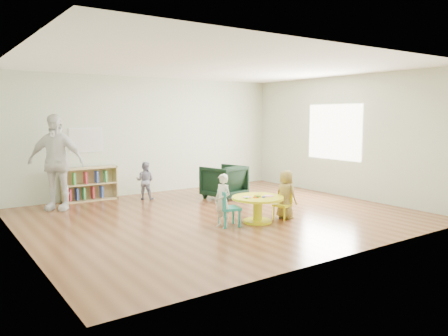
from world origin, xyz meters
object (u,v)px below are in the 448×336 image
object	(u,v)px
activity_table	(258,205)
kid_chair_left	(227,207)
armchair	(224,182)
child_left	(223,201)
kid_chair_right	(283,204)
bookshelf	(89,184)
toddler	(145,181)
child_right	(286,195)
adult_caretaker	(56,162)

from	to	relation	value
activity_table	kid_chair_left	distance (m)	0.63
activity_table	armchair	world-z (taller)	armchair
child_left	kid_chair_left	bearing A→B (deg)	82.58
kid_chair_right	bookshelf	bearing A→B (deg)	15.91
kid_chair_left	kid_chair_right	size ratio (longest dim) A/B	1.20
kid_chair_left	kid_chair_right	distance (m)	1.19
kid_chair_left	child_left	world-z (taller)	child_left
kid_chair_right	toddler	world-z (taller)	toddler
bookshelf	child_right	xyz separation A→B (m)	(2.44, -3.77, 0.08)
kid_chair_left	child_right	bearing A→B (deg)	96.30
activity_table	kid_chair_right	distance (m)	0.56
toddler	child_right	bearing A→B (deg)	154.93
kid_chair_right	toddler	distance (m)	3.43
activity_table	child_left	distance (m)	0.73
kid_chair_right	adult_caretaker	xyz separation A→B (m)	(-3.22, 3.22, 0.69)
armchair	child_right	xyz separation A→B (m)	(-0.19, -2.28, 0.07)
kid_chair_right	child_right	bearing A→B (deg)	-112.15
kid_chair_left	adult_caretaker	xyz separation A→B (m)	(-2.04, 3.08, 0.63)
activity_table	child_right	distance (m)	0.62
kid_chair_left	child_left	distance (m)	0.15
kid_chair_right	child_right	xyz separation A→B (m)	(0.05, -0.00, 0.17)
child_left	adult_caretaker	xyz separation A→B (m)	(-1.95, 3.09, 0.51)
armchair	toddler	xyz separation A→B (m)	(-1.54, 0.90, 0.05)
activity_table	adult_caretaker	world-z (taller)	adult_caretaker
child_right	child_left	bearing A→B (deg)	75.97
armchair	child_left	size ratio (longest dim) A/B	0.92
bookshelf	child_left	world-z (taller)	child_left
bookshelf	child_left	size ratio (longest dim) A/B	1.31
activity_table	bookshelf	world-z (taller)	bookshelf
kid_chair_left	adult_caretaker	bearing A→B (deg)	-133.56
child_right	adult_caretaker	world-z (taller)	adult_caretaker
activity_table	bookshelf	size ratio (longest dim) A/B	0.77
child_left	child_right	size ratio (longest dim) A/B	1.02
bookshelf	adult_caretaker	size ratio (longest dim) A/B	0.62
toddler	adult_caretaker	world-z (taller)	adult_caretaker
kid_chair_right	adult_caretaker	size ratio (longest dim) A/B	0.27
activity_table	armchair	size ratio (longest dim) A/B	1.10
toddler	adult_caretaker	bearing A→B (deg)	40.36
activity_table	child_right	size ratio (longest dim) A/B	1.03
activity_table	toddler	distance (m)	3.20
child_right	toddler	size ratio (longest dim) A/B	1.05
kid_chair_left	armchair	bearing A→B (deg)	159.39
child_left	adult_caretaker	world-z (taller)	adult_caretaker
child_left	child_right	distance (m)	1.32
adult_caretaker	child_right	bearing A→B (deg)	-6.81
activity_table	kid_chair_right	world-z (taller)	kid_chair_right
child_left	child_right	bearing A→B (deg)	73.21
activity_table	armchair	distance (m)	2.35
bookshelf	armchair	world-z (taller)	armchair
bookshelf	armchair	bearing A→B (deg)	-29.63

